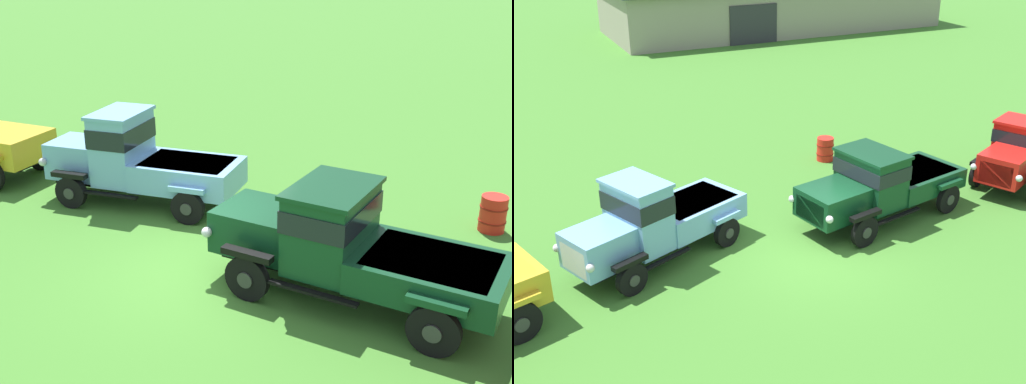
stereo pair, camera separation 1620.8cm
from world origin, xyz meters
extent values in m
plane|color=#3D7528|center=(0.00, 0.00, 0.00)|extent=(240.00, 240.00, 0.00)
cube|color=gray|center=(12.71, 29.03, 1.58)|extent=(22.50, 8.41, 3.17)
cube|color=#2D2D33|center=(9.33, 24.79, 1.20)|extent=(3.20, 0.08, 2.40)
cylinder|color=black|center=(-7.28, -0.53, 0.45)|extent=(0.90, 0.41, 0.90)
cylinder|color=#2D2D2D|center=(-7.26, -0.61, 0.45)|extent=(0.31, 0.12, 0.32)
cube|color=gold|center=(-7.28, -0.53, 0.95)|extent=(1.01, 0.49, 0.12)
cylinder|color=black|center=(-4.79, 0.23, 0.39)|extent=(0.80, 0.47, 0.79)
cylinder|color=#2D2D2D|center=(-4.75, 0.13, 0.39)|extent=(0.27, 0.13, 0.28)
cylinder|color=black|center=(-5.47, 1.86, 0.39)|extent=(0.80, 0.47, 0.79)
cylinder|color=#2D2D2D|center=(-5.51, 1.96, 0.39)|extent=(0.27, 0.13, 0.28)
cylinder|color=black|center=(-1.96, 1.41, 0.39)|extent=(0.80, 0.47, 0.79)
cylinder|color=#2D2D2D|center=(-1.92, 1.31, 0.39)|extent=(0.27, 0.13, 0.28)
cylinder|color=black|center=(-2.65, 3.04, 0.39)|extent=(0.80, 0.47, 0.79)
cylinder|color=#2D2D2D|center=(-2.69, 3.14, 0.39)|extent=(0.27, 0.13, 0.28)
cube|color=black|center=(-3.74, 1.63, 0.47)|extent=(4.47, 2.61, 0.12)
cube|color=#70A3D1|center=(-5.32, 0.96, 0.98)|extent=(1.76, 1.68, 0.89)
cube|color=silver|center=(-5.93, 0.71, 0.93)|extent=(0.43, 0.92, 0.66)
sphere|color=silver|center=(-5.69, 0.09, 1.00)|extent=(0.20, 0.20, 0.20)
sphere|color=silver|center=(-6.20, 1.32, 1.00)|extent=(0.20, 0.20, 0.20)
cube|color=black|center=(-4.79, 0.23, 0.84)|extent=(0.91, 0.53, 0.12)
cube|color=black|center=(-5.47, 1.86, 0.84)|extent=(0.91, 0.53, 0.12)
cube|color=#70A3D1|center=(-4.23, 1.42, 1.36)|extent=(1.51, 1.82, 1.65)
cube|color=black|center=(-4.23, 1.42, 1.73)|extent=(1.56, 1.87, 0.46)
cube|color=#70A3D1|center=(-4.23, 1.42, 2.23)|extent=(1.63, 1.93, 0.08)
cube|color=black|center=(-3.80, 0.66, 0.45)|extent=(1.33, 0.66, 0.05)
cube|color=black|center=(-4.47, 2.26, 0.45)|extent=(1.33, 0.66, 0.05)
cube|color=#70A3D1|center=(-2.64, 2.08, 0.86)|extent=(2.89, 2.45, 0.65)
cube|color=black|center=(-2.64, 2.08, 1.16)|extent=(2.43, 2.07, 0.06)
cube|color=#70A3D1|center=(-1.96, 1.41, 0.84)|extent=(0.88, 0.52, 0.12)
cube|color=#70A3D1|center=(-2.65, 3.04, 0.84)|extent=(0.88, 0.52, 0.12)
cylinder|color=black|center=(1.27, -0.18, 0.43)|extent=(0.87, 0.32, 0.86)
cylinder|color=#2D2D2D|center=(1.29, -0.28, 0.43)|extent=(0.30, 0.09, 0.30)
cylinder|color=black|center=(0.88, 1.79, 0.43)|extent=(0.87, 0.32, 0.86)
cylinder|color=#2D2D2D|center=(0.86, 1.89, 0.43)|extent=(0.30, 0.09, 0.30)
cylinder|color=black|center=(4.55, 0.47, 0.43)|extent=(0.87, 0.32, 0.86)
cylinder|color=#2D2D2D|center=(4.57, 0.37, 0.43)|extent=(0.30, 0.09, 0.30)
cylinder|color=black|center=(4.16, 2.44, 0.43)|extent=(0.87, 0.32, 0.86)
cylinder|color=#2D2D2D|center=(4.14, 2.54, 0.43)|extent=(0.30, 0.09, 0.30)
cube|color=black|center=(2.63, 1.11, 0.51)|extent=(4.96, 2.03, 0.12)
cube|color=#0F381E|center=(0.84, 0.76, 0.97)|extent=(1.85, 1.70, 0.81)
cube|color=silver|center=(0.08, 0.61, 0.93)|extent=(0.27, 1.10, 0.61)
sphere|color=silver|center=(0.21, -0.13, 0.99)|extent=(0.20, 0.20, 0.20)
sphere|color=silver|center=(-0.08, 1.35, 0.99)|extent=(0.20, 0.20, 0.20)
cube|color=black|center=(1.27, -0.18, 0.91)|extent=(1.01, 0.39, 0.12)
cube|color=black|center=(0.88, 1.79, 0.91)|extent=(1.01, 0.39, 0.12)
cube|color=#0F381E|center=(2.20, 1.03, 1.29)|extent=(1.50, 1.97, 1.43)
cube|color=black|center=(2.20, 1.03, 1.61)|extent=(1.56, 2.02, 0.40)
cube|color=#0F381E|center=(2.20, 1.03, 2.04)|extent=(1.63, 2.07, 0.08)
cube|color=black|center=(2.51, 0.08, 0.49)|extent=(1.65, 0.46, 0.05)
cube|color=black|center=(2.13, 2.02, 0.49)|extent=(1.65, 0.46, 0.05)
cube|color=#0F381E|center=(3.99, 1.38, 0.85)|extent=(2.78, 2.30, 0.56)
cube|color=black|center=(3.99, 1.38, 1.10)|extent=(2.34, 1.95, 0.06)
cube|color=#0F381E|center=(4.55, 0.47, 0.91)|extent=(0.97, 0.38, 0.12)
cube|color=#0F381E|center=(4.16, 2.44, 0.91)|extent=(0.97, 0.38, 0.12)
cylinder|color=black|center=(6.64, 1.58, 0.42)|extent=(0.84, 0.52, 0.84)
cylinder|color=#2D2D2D|center=(6.59, 1.68, 0.42)|extent=(0.28, 0.15, 0.29)
cylinder|color=black|center=(9.61, 2.94, 0.42)|extent=(0.84, 0.52, 0.84)
cylinder|color=#2D2D2D|center=(9.56, 3.04, 0.42)|extent=(0.28, 0.15, 0.29)
cube|color=black|center=(8.45, 1.40, 0.50)|extent=(4.67, 2.85, 0.12)
cube|color=red|center=(6.81, 0.66, 0.99)|extent=(1.89, 1.78, 0.87)
cube|color=silver|center=(6.16, 0.36, 0.95)|extent=(0.47, 0.94, 0.65)
sphere|color=silver|center=(6.44, -0.27, 1.02)|extent=(0.20, 0.20, 0.20)
sphere|color=silver|center=(5.87, 0.98, 1.02)|extent=(0.20, 0.20, 0.20)
cube|color=black|center=(6.64, 1.58, 0.89)|extent=(0.96, 0.58, 0.12)
cube|color=red|center=(8.03, 1.21, 1.28)|extent=(1.73, 1.95, 1.44)
cube|color=black|center=(8.03, 1.21, 1.60)|extent=(1.79, 2.00, 0.40)
cube|color=black|center=(7.76, 2.07, 0.48)|extent=(1.55, 0.81, 0.05)
cube|color=#9E7547|center=(8.31, 2.29, 0.94)|extent=(0.11, 0.11, 0.57)
cube|color=#9E7547|center=(9.30, 2.74, 0.94)|extent=(0.11, 0.11, 0.57)
cylinder|color=red|center=(3.42, 5.60, 0.41)|extent=(0.58, 0.58, 0.82)
cylinder|color=maroon|center=(3.42, 5.60, 0.57)|extent=(0.61, 0.61, 0.03)
cylinder|color=maroon|center=(3.42, 5.60, 0.25)|extent=(0.61, 0.61, 0.03)
camera|label=1|loc=(8.01, -7.70, 6.06)|focal=45.00mm
camera|label=2|loc=(-7.33, -12.44, 8.32)|focal=45.00mm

